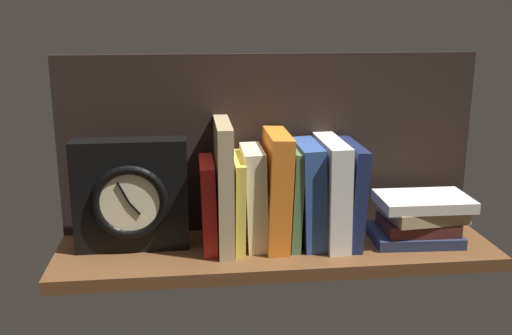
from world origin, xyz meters
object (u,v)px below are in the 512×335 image
book_orange_pandolfini (276,189)px  book_stack_side (419,218)px  book_white_catcher (331,191)px  book_navy_bierce (349,193)px  book_red_requiem (208,204)px  book_blue_modern (309,193)px  book_green_romantic (293,196)px  book_yellow_seinlanguage (238,202)px  book_cream_twain (254,197)px  framed_clock (131,196)px  book_tan_shortstories (224,185)px

book_orange_pandolfini → book_stack_side: (28.54, -2.05, -6.39)cm
book_white_catcher → book_navy_bierce: size_ratio=1.04×
book_red_requiem → book_blue_modern: book_blue_modern is taller
book_green_romantic → book_yellow_seinlanguage: bearing=180.0°
book_red_requiem → book_yellow_seinlanguage: bearing=0.0°
book_cream_twain → book_green_romantic: bearing=0.0°
book_red_requiem → book_white_catcher: 24.20cm
book_yellow_seinlanguage → book_white_catcher: (18.44, 0.00, 1.44)cm
book_cream_twain → framed_clock: (-23.41, 0.30, 1.01)cm
book_blue_modern → framed_clock: bearing=179.5°
book_red_requiem → book_yellow_seinlanguage: book_yellow_seinlanguage is taller
book_blue_modern → framed_clock: framed_clock is taller
book_yellow_seinlanguage → book_stack_side: size_ratio=0.92×
book_white_catcher → book_red_requiem: bearing=180.0°
book_tan_shortstories → book_orange_pandolfini: size_ratio=1.10×
book_red_requiem → book_green_romantic: book_green_romantic is taller
book_stack_side → book_orange_pandolfini: bearing=175.9°
book_white_catcher → book_blue_modern: bearing=180.0°
framed_clock → book_tan_shortstories: bearing=-1.0°
book_navy_bierce → book_stack_side: (13.94, -2.05, -5.14)cm
book_orange_pandolfini → book_white_catcher: (10.94, 0.00, -0.85)cm
book_white_catcher → book_green_romantic: bearing=180.0°
book_tan_shortstories → book_navy_bierce: 24.88cm
book_red_requiem → book_yellow_seinlanguage: 5.71cm
book_cream_twain → book_red_requiem: bearing=180.0°
book_cream_twain → book_green_romantic: (7.59, 0.00, -0.02)cm
book_stack_side → book_tan_shortstories: bearing=177.0°
book_white_catcher → framed_clock: 38.67cm
book_yellow_seinlanguage → book_white_catcher: bearing=0.0°
book_blue_modern → book_stack_side: 22.75cm
book_yellow_seinlanguage → book_orange_pandolfini: 7.84cm
book_tan_shortstories → framed_clock: 17.64cm
book_stack_side → book_blue_modern: bearing=174.7°
book_cream_twain → book_white_catcher: bearing=0.0°
book_yellow_seinlanguage → book_cream_twain: (3.18, -0.00, 0.85)cm
book_red_requiem → book_stack_side: (41.75, -2.05, -3.86)cm
book_navy_bierce → book_stack_side: book_navy_bierce is taller
framed_clock → book_stack_side: (56.27, -2.35, -5.96)cm
book_navy_bierce → book_white_catcher: bearing=180.0°
book_red_requiem → book_tan_shortstories: book_tan_shortstories is taller
book_yellow_seinlanguage → book_navy_bierce: bearing=0.0°
book_yellow_seinlanguage → book_tan_shortstories: bearing=180.0°
framed_clock → book_stack_side: framed_clock is taller
book_red_requiem → framed_clock: size_ratio=0.80×
book_tan_shortstories → book_white_catcher: size_ratio=1.20×
book_yellow_seinlanguage → book_orange_pandolfini: (7.50, 0.00, 2.29)cm
book_tan_shortstories → book_yellow_seinlanguage: (2.66, 0.00, -3.45)cm
book_stack_side → book_navy_bierce: bearing=171.6°
book_navy_bierce → book_green_romantic: bearing=180.0°
book_green_romantic → book_stack_side: book_green_romantic is taller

